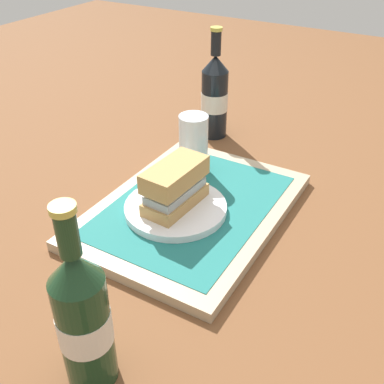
{
  "coord_description": "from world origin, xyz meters",
  "views": [
    {
      "loc": [
        -0.62,
        -0.36,
        0.52
      ],
      "look_at": [
        0.0,
        0.0,
        0.05
      ],
      "focal_mm": 43.21,
      "sensor_mm": 36.0,
      "label": 1
    }
  ],
  "objects_px": {
    "sandwich": "(176,184)",
    "second_bottle": "(83,319)",
    "plate": "(176,208)",
    "beer_glass": "(193,141)",
    "beer_bottle": "(215,96)"
  },
  "relations": [
    {
      "from": "sandwich",
      "to": "beer_bottle",
      "type": "bearing_deg",
      "value": 21.09
    },
    {
      "from": "beer_glass",
      "to": "second_bottle",
      "type": "xyz_separation_m",
      "value": [
        -0.48,
        -0.13,
        0.01
      ]
    },
    {
      "from": "beer_bottle",
      "to": "second_bottle",
      "type": "relative_size",
      "value": 1.0
    },
    {
      "from": "plate",
      "to": "second_bottle",
      "type": "bearing_deg",
      "value": -165.94
    },
    {
      "from": "beer_glass",
      "to": "second_bottle",
      "type": "bearing_deg",
      "value": -164.83
    },
    {
      "from": "beer_bottle",
      "to": "second_bottle",
      "type": "bearing_deg",
      "value": -164.37
    },
    {
      "from": "beer_bottle",
      "to": "beer_glass",
      "type": "bearing_deg",
      "value": -163.32
    },
    {
      "from": "second_bottle",
      "to": "plate",
      "type": "bearing_deg",
      "value": 14.06
    },
    {
      "from": "sandwich",
      "to": "second_bottle",
      "type": "xyz_separation_m",
      "value": [
        -0.34,
        -0.08,
        0.03
      ]
    },
    {
      "from": "sandwich",
      "to": "plate",
      "type": "bearing_deg",
      "value": 180.0
    },
    {
      "from": "plate",
      "to": "second_bottle",
      "type": "relative_size",
      "value": 0.71
    },
    {
      "from": "sandwich",
      "to": "second_bottle",
      "type": "distance_m",
      "value": 0.35
    },
    {
      "from": "plate",
      "to": "beer_glass",
      "type": "bearing_deg",
      "value": 17.66
    },
    {
      "from": "sandwich",
      "to": "second_bottle",
      "type": "relative_size",
      "value": 0.51
    },
    {
      "from": "beer_bottle",
      "to": "sandwich",
      "type": "bearing_deg",
      "value": -162.73
    }
  ]
}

